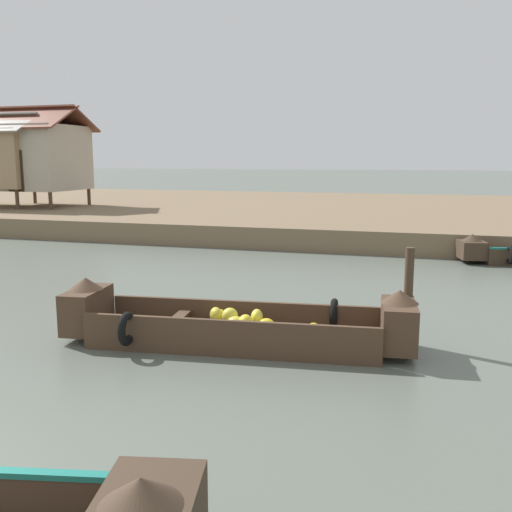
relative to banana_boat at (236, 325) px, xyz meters
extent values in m
plane|color=#596056|center=(-1.34, 4.25, -0.33)|extent=(300.00, 300.00, 0.00)
cube|color=#756047|center=(-1.34, 19.27, 0.04)|extent=(160.00, 20.00, 0.73)
cube|color=#473323|center=(-0.02, 0.00, -0.27)|extent=(4.63, 1.73, 0.12)
cube|color=#473323|center=(-0.08, 0.58, 0.02)|extent=(4.50, 0.58, 0.45)
cube|color=#473323|center=(0.05, -0.57, 0.02)|extent=(4.50, 0.58, 0.45)
cube|color=#473323|center=(2.48, 0.28, 0.13)|extent=(0.60, 1.10, 0.68)
cone|color=#473323|center=(2.48, 0.28, 0.57)|extent=(0.62, 0.62, 0.20)
cube|color=#473323|center=(-2.51, -0.27, 0.13)|extent=(0.60, 1.10, 0.68)
cone|color=#473323|center=(-2.51, -0.27, 0.57)|extent=(0.62, 0.62, 0.20)
cube|color=#473323|center=(-0.98, -0.10, 0.04)|extent=(0.32, 1.13, 0.05)
torus|color=black|center=(1.41, 0.86, 0.06)|extent=(0.18, 0.53, 0.52)
torus|color=black|center=(-1.45, -0.86, 0.06)|extent=(0.18, 0.53, 0.52)
ellipsoid|color=yellow|center=(0.20, -0.14, 0.10)|extent=(0.26, 0.29, 0.25)
ellipsoid|color=yellow|center=(-0.37, 0.24, 0.05)|extent=(0.25, 0.31, 0.22)
ellipsoid|color=yellow|center=(-0.10, -0.01, 0.14)|extent=(0.35, 0.35, 0.25)
ellipsoid|color=yellow|center=(1.26, -0.11, 0.03)|extent=(0.33, 0.32, 0.28)
ellipsoid|color=yellow|center=(0.51, -0.06, 0.05)|extent=(0.29, 0.26, 0.23)
ellipsoid|color=gold|center=(-0.43, 0.24, 0.07)|extent=(0.32, 0.34, 0.25)
ellipsoid|color=gold|center=(0.04, -0.13, 0.07)|extent=(0.38, 0.34, 0.22)
ellipsoid|color=yellow|center=(0.62, -0.16, 0.02)|extent=(0.36, 0.33, 0.23)
ellipsoid|color=yellow|center=(0.73, -0.23, -0.01)|extent=(0.41, 0.41, 0.18)
ellipsoid|color=yellow|center=(0.30, 0.14, 0.11)|extent=(0.26, 0.32, 0.27)
cone|color=#3D2D21|center=(1.10, -5.22, 0.47)|extent=(0.67, 0.67, 0.20)
cube|color=#3D2D21|center=(4.10, 8.84, 0.04)|extent=(0.84, 0.99, 0.50)
cone|color=#3D2D21|center=(4.10, 8.84, 0.40)|extent=(0.67, 0.67, 0.20)
torus|color=black|center=(5.07, 8.44, 0.00)|extent=(0.23, 0.53, 0.52)
cylinder|color=#4C3826|center=(-14.33, 12.68, 0.85)|extent=(0.16, 0.16, 0.89)
cylinder|color=#4C3826|center=(-14.33, 14.98, 0.85)|extent=(0.16, 0.16, 0.89)
cube|color=gray|center=(-16.19, 14.51, 4.17)|extent=(4.81, 1.83, 0.95)
cylinder|color=#4C3826|center=(-12.88, 13.00, 0.79)|extent=(0.16, 0.16, 0.77)
cylinder|color=#4C3826|center=(-15.97, 15.98, 0.79)|extent=(0.16, 0.16, 0.77)
cylinder|color=#4C3826|center=(-12.88, 15.98, 0.79)|extent=(0.16, 0.16, 0.77)
cube|color=#B2A893|center=(-14.42, 14.49, 2.64)|extent=(3.50, 3.38, 2.93)
cube|color=#2D2319|center=(-14.42, 12.78, 2.08)|extent=(0.80, 0.04, 1.80)
cube|color=brown|center=(-14.42, 13.65, 4.41)|extent=(4.20, 2.17, 1.13)
cube|color=brown|center=(-14.42, 15.34, 4.41)|extent=(4.20, 2.17, 1.13)
cylinder|color=#423323|center=(2.58, 0.79, 0.45)|extent=(0.14, 0.14, 1.56)
camera|label=1|loc=(2.77, -8.21, 2.58)|focal=39.93mm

